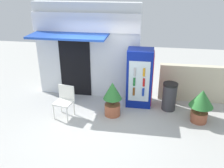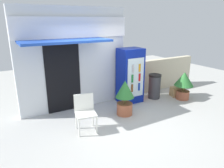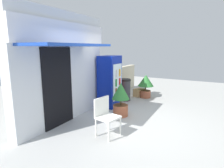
{
  "view_description": "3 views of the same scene",
  "coord_description": "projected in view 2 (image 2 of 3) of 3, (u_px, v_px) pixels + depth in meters",
  "views": [
    {
      "loc": [
        1.38,
        -5.46,
        3.63
      ],
      "look_at": [
        0.41,
        0.74,
        0.84
      ],
      "focal_mm": 38.98,
      "sensor_mm": 36.0,
      "label": 1
    },
    {
      "loc": [
        -2.55,
        -4.03,
        2.59
      ],
      "look_at": [
        0.24,
        0.8,
        0.85
      ],
      "focal_mm": 33.13,
      "sensor_mm": 36.0,
      "label": 2
    },
    {
      "loc": [
        -4.36,
        -1.84,
        2.02
      ],
      "look_at": [
        0.46,
        0.76,
        0.95
      ],
      "focal_mm": 29.92,
      "sensor_mm": 36.0,
      "label": 3
    }
  ],
  "objects": [
    {
      "name": "drink_cooler",
      "position": [
        130.0,
        76.0,
        6.63
      ],
      "size": [
        0.76,
        0.64,
        1.75
      ],
      "color": "navy",
      "rests_on": "ground"
    },
    {
      "name": "cardboard_box",
      "position": [
        177.0,
        92.0,
        7.3
      ],
      "size": [
        0.5,
        0.42,
        0.32
      ],
      "primitive_type": "cube",
      "rotation": [
        0.0,
        0.0,
        -0.29
      ],
      "color": "tan",
      "rests_on": "ground"
    },
    {
      "name": "potted_plant_curbside",
      "position": [
        184.0,
        83.0,
        6.9
      ],
      "size": [
        0.63,
        0.63,
        0.94
      ],
      "color": "#995138",
      "rests_on": "ground"
    },
    {
      "name": "ground",
      "position": [
        120.0,
        125.0,
        5.32
      ],
      "size": [
        16.0,
        16.0,
        0.0
      ],
      "primitive_type": "plane",
      "color": "#B2B2AD"
    },
    {
      "name": "stone_boundary_wall",
      "position": [
        164.0,
        73.0,
        8.09
      ],
      "size": [
        2.75,
        0.22,
        1.16
      ],
      "primitive_type": "cube",
      "color": "beige",
      "rests_on": "ground"
    },
    {
      "name": "storefront_building",
      "position": [
        73.0,
        58.0,
        6.02
      ],
      "size": [
        3.27,
        1.25,
        2.96
      ],
      "color": "silver",
      "rests_on": "ground"
    },
    {
      "name": "plastic_chair",
      "position": [
        85.0,
        110.0,
        4.96
      ],
      "size": [
        0.55,
        0.53,
        0.89
      ],
      "color": "white",
      "rests_on": "ground"
    },
    {
      "name": "potted_plant_near_shop",
      "position": [
        125.0,
        96.0,
        5.76
      ],
      "size": [
        0.52,
        0.52,
        1.01
      ],
      "color": "#AD5B3D",
      "rests_on": "ground"
    },
    {
      "name": "trash_bin",
      "position": [
        154.0,
        86.0,
        7.04
      ],
      "size": [
        0.42,
        0.42,
        0.84
      ],
      "color": "#38383D",
      "rests_on": "ground"
    }
  ]
}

